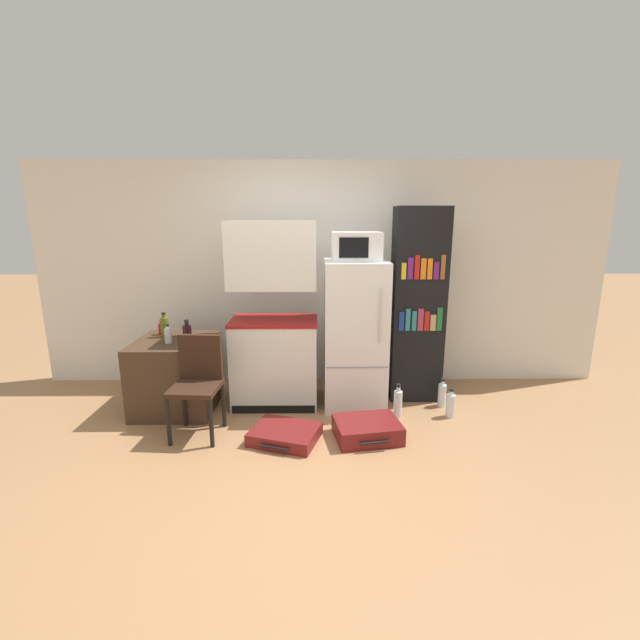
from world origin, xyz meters
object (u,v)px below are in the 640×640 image
object	(u,v)px
kitchen_hutch	(274,322)
refrigerator	(355,334)
bookshelf	(417,306)
bottle_clear_short	(168,335)
suitcase_small_flat	(367,430)
bottle_ketchup_red	(162,329)
water_bottle_middle	(451,405)
side_table	(177,374)
suitcase_large_flat	(285,434)
water_bottle_front	(398,403)
chair	(198,376)
water_bottle_back	(442,395)
microwave	(356,246)
bottle_olive_oil	(164,327)
bottle_wine_dark	(187,335)

from	to	relation	value
kitchen_hutch	refrigerator	xyz separation A→B (m)	(0.81, -0.04, -0.12)
bookshelf	bottle_clear_short	xyz separation A→B (m)	(-2.46, -0.35, -0.21)
suitcase_small_flat	bottle_ketchup_red	bearing A→B (deg)	147.54
water_bottle_middle	bookshelf	bearing A→B (deg)	117.04
side_table	suitcase_large_flat	size ratio (longest dim) A/B	1.20
bottle_clear_short	water_bottle_front	distance (m)	2.30
chair	water_bottle_back	world-z (taller)	chair
microwave	suitcase_small_flat	world-z (taller)	microwave
water_bottle_middle	side_table	bearing A→B (deg)	174.67
chair	bottle_clear_short	bearing A→B (deg)	137.24
suitcase_small_flat	water_bottle_back	bearing A→B (deg)	28.30
bottle_olive_oil	suitcase_small_flat	world-z (taller)	bottle_olive_oil
suitcase_small_flat	microwave	bearing A→B (deg)	84.83
side_table	kitchen_hutch	world-z (taller)	kitchen_hutch
refrigerator	bookshelf	xyz separation A→B (m)	(0.65, 0.16, 0.26)
water_bottle_middle	suitcase_small_flat	bearing A→B (deg)	-154.55
microwave	bottle_ketchup_red	distance (m)	2.15
bottle_wine_dark	suitcase_large_flat	xyz separation A→B (m)	(0.93, -0.50, -0.76)
microwave	water_bottle_middle	distance (m)	1.77
bookshelf	bottle_clear_short	world-z (taller)	bookshelf
bottle_wine_dark	suitcase_small_flat	distance (m)	1.86
side_table	bookshelf	size ratio (longest dim) A/B	0.40
bookshelf	water_bottle_back	bearing A→B (deg)	-45.89
bottle_olive_oil	suitcase_large_flat	bearing A→B (deg)	-32.63
kitchen_hutch	water_bottle_front	size ratio (longest dim) A/B	5.54
bottle_wine_dark	water_bottle_back	xyz separation A→B (m)	(2.49, 0.18, -0.69)
refrigerator	microwave	world-z (taller)	microwave
microwave	refrigerator	bearing A→B (deg)	73.54
bottle_wine_dark	suitcase_small_flat	size ratio (longest dim) A/B	0.40
bottle_wine_dark	water_bottle_front	distance (m)	2.10
microwave	bottle_olive_oil	world-z (taller)	microwave
suitcase_large_flat	chair	bearing A→B (deg)	-175.08
side_table	refrigerator	world-z (taller)	refrigerator
bottle_olive_oil	chair	bearing A→B (deg)	-52.22
water_bottle_front	water_bottle_back	xyz separation A→B (m)	(0.50, 0.24, -0.02)
chair	bottle_olive_oil	bearing A→B (deg)	131.87
bottle_ketchup_red	suitcase_large_flat	size ratio (longest dim) A/B	0.22
microwave	water_bottle_back	world-z (taller)	microwave
refrigerator	side_table	bearing A→B (deg)	-177.34
suitcase_large_flat	bottle_olive_oil	bearing A→B (deg)	165.05
side_table	microwave	world-z (taller)	microwave
bottle_wine_dark	chair	bearing A→B (deg)	-62.39
suitcase_small_flat	side_table	bearing A→B (deg)	150.89
microwave	suitcase_small_flat	xyz separation A→B (m)	(0.06, -0.74, -1.53)
suitcase_large_flat	side_table	bearing A→B (deg)	166.30
bookshelf	suitcase_large_flat	world-z (taller)	bookshelf
water_bottle_front	water_bottle_middle	bearing A→B (deg)	-0.82
water_bottle_back	refrigerator	bearing A→B (deg)	174.35
refrigerator	bottle_olive_oil	distance (m)	1.91
microwave	suitcase_small_flat	bearing A→B (deg)	-85.65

